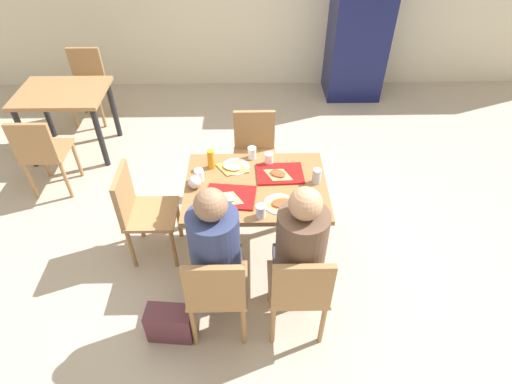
{
  "coord_description": "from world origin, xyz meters",
  "views": [
    {
      "loc": [
        -0.04,
        -2.42,
        2.77
      ],
      "look_at": [
        0.0,
        0.0,
        0.66
      ],
      "focal_mm": 29.28,
      "sensor_mm": 36.0,
      "label": 1
    }
  ],
  "objects": [
    {
      "name": "plastic_cup_c",
      "position": [
        -0.43,
        0.06,
        0.78
      ],
      "size": [
        0.07,
        0.07,
        0.1
      ],
      "primitive_type": "cylinder",
      "color": "white",
      "rests_on": "main_table"
    },
    {
      "name": "chair_near_right",
      "position": [
        0.27,
        -0.79,
        0.5
      ],
      "size": [
        0.4,
        0.4,
        0.85
      ],
      "color": "#9E7247",
      "rests_on": "ground_plane"
    },
    {
      "name": "drink_fridge",
      "position": [
        1.34,
        2.85,
        0.95
      ],
      "size": [
        0.7,
        0.6,
        1.9
      ],
      "primitive_type": "cube",
      "color": "#14194C",
      "rests_on": "ground_plane"
    },
    {
      "name": "ground_plane",
      "position": [
        0.0,
        0.0,
        -0.01
      ],
      "size": [
        10.0,
        10.0,
        0.02
      ],
      "primitive_type": "cube",
      "color": "#B7A893"
    },
    {
      "name": "chair_far_side",
      "position": [
        0.0,
        0.79,
        0.5
      ],
      "size": [
        0.4,
        0.4,
        0.85
      ],
      "color": "#9E7247",
      "rests_on": "ground_plane"
    },
    {
      "name": "plastic_cup_a",
      "position": [
        -0.03,
        0.34,
        0.78
      ],
      "size": [
        0.07,
        0.07,
        0.1
      ],
      "primitive_type": "cylinder",
      "color": "white",
      "rests_on": "main_table"
    },
    {
      "name": "plastic_cup_b",
      "position": [
        0.03,
        -0.34,
        0.78
      ],
      "size": [
        0.07,
        0.07,
        0.1
      ],
      "primitive_type": "cylinder",
      "color": "white",
      "rests_on": "main_table"
    },
    {
      "name": "plastic_cup_d",
      "position": [
        0.11,
        0.26,
        0.78
      ],
      "size": [
        0.07,
        0.07,
        0.1
      ],
      "primitive_type": "cylinder",
      "color": "white",
      "rests_on": "main_table"
    },
    {
      "name": "chair_near_left",
      "position": [
        -0.27,
        -0.79,
        0.5
      ],
      "size": [
        0.4,
        0.4,
        0.85
      ],
      "color": "#9E7247",
      "rests_on": "ground_plane"
    },
    {
      "name": "pizza_slice_d",
      "position": [
        0.19,
        -0.23,
        0.75
      ],
      "size": [
        0.24,
        0.16,
        0.02
      ],
      "color": "tan",
      "rests_on": "paper_plate_near_edge"
    },
    {
      "name": "background_chair_near",
      "position": [
        -1.99,
        0.8,
        0.5
      ],
      "size": [
        0.4,
        0.4,
        0.85
      ],
      "color": "#9E7247",
      "rests_on": "ground_plane"
    },
    {
      "name": "main_table",
      "position": [
        0.0,
        0.0,
        0.63
      ],
      "size": [
        1.08,
        0.81,
        0.73
      ],
      "color": "olive",
      "rests_on": "ground_plane"
    },
    {
      "name": "background_table",
      "position": [
        -1.99,
        1.54,
        0.61
      ],
      "size": [
        0.9,
        0.7,
        0.73
      ],
      "color": "#9E7247",
      "rests_on": "ground_plane"
    },
    {
      "name": "background_chair_far",
      "position": [
        -1.99,
        2.27,
        0.5
      ],
      "size": [
        0.4,
        0.4,
        0.85
      ],
      "color": "#9E7247",
      "rests_on": "ground_plane"
    },
    {
      "name": "paper_plate_near_edge",
      "position": [
        0.16,
        -0.22,
        0.74
      ],
      "size": [
        0.22,
        0.22,
        0.01
      ],
      "primitive_type": "cylinder",
      "color": "white",
      "rests_on": "main_table"
    },
    {
      "name": "chair_left_end",
      "position": [
        -0.92,
        0.0,
        0.5
      ],
      "size": [
        0.4,
        0.4,
        0.85
      ],
      "color": "#9E7247",
      "rests_on": "ground_plane"
    },
    {
      "name": "person_in_brown_jacket",
      "position": [
        0.27,
        -0.65,
        0.75
      ],
      "size": [
        0.32,
        0.42,
        1.26
      ],
      "color": "#383842",
      "rests_on": "ground_plane"
    },
    {
      "name": "paper_plate_center",
      "position": [
        -0.16,
        0.22,
        0.74
      ],
      "size": [
        0.22,
        0.22,
        0.01
      ],
      "primitive_type": "cylinder",
      "color": "white",
      "rests_on": "main_table"
    },
    {
      "name": "tray_red_far",
      "position": [
        0.19,
        0.12,
        0.74
      ],
      "size": [
        0.37,
        0.27,
        0.02
      ],
      "primitive_type": "cube",
      "rotation": [
        0.0,
        0.0,
        0.04
      ],
      "color": "#B21414",
      "rests_on": "main_table"
    },
    {
      "name": "condiment_bottle",
      "position": [
        -0.35,
        0.22,
        0.81
      ],
      "size": [
        0.06,
        0.06,
        0.16
      ],
      "primitive_type": "cylinder",
      "color": "orange",
      "rests_on": "main_table"
    },
    {
      "name": "handbag",
      "position": [
        -0.62,
        -0.8,
        0.14
      ],
      "size": [
        0.33,
        0.19,
        0.28
      ],
      "primitive_type": "cube",
      "rotation": [
        0.0,
        0.0,
        -0.09
      ],
      "color": "#592D38",
      "rests_on": "ground_plane"
    },
    {
      "name": "tray_red_near",
      "position": [
        -0.19,
        -0.14,
        0.74
      ],
      "size": [
        0.39,
        0.3,
        0.02
      ],
      "primitive_type": "cube",
      "rotation": [
        0.0,
        0.0,
        -0.12
      ],
      "color": "#B21414",
      "rests_on": "main_table"
    },
    {
      "name": "foil_bundle",
      "position": [
        -0.46,
        -0.02,
        0.78
      ],
      "size": [
        0.1,
        0.1,
        0.1
      ],
      "primitive_type": "sphere",
      "color": "silver",
      "rests_on": "main_table"
    },
    {
      "name": "person_in_red",
      "position": [
        -0.27,
        -0.65,
        0.75
      ],
      "size": [
        0.32,
        0.42,
        1.26
      ],
      "color": "#383842",
      "rests_on": "ground_plane"
    },
    {
      "name": "pizza_slice_b",
      "position": [
        0.17,
        0.1,
        0.76
      ],
      "size": [
        0.22,
        0.2,
        0.02
      ],
      "color": "#DBAD60",
      "rests_on": "tray_red_far"
    },
    {
      "name": "soda_can",
      "position": [
        0.46,
        0.02,
        0.79
      ],
      "size": [
        0.07,
        0.07,
        0.12
      ],
      "primitive_type": "cylinder",
      "color": "#B7BCC6",
      "rests_on": "main_table"
    },
    {
      "name": "pizza_slice_a",
      "position": [
        -0.21,
        -0.17,
        0.76
      ],
      "size": [
        0.22,
        0.19,
        0.02
      ],
      "color": "#DBAD60",
      "rests_on": "tray_red_near"
    },
    {
      "name": "pizza_slice_c",
      "position": [
        -0.18,
        0.2,
        0.75
      ],
      "size": [
        0.26,
        0.22,
        0.02
      ],
      "color": "#C68C47",
      "rests_on": "paper_plate_center"
    }
  ]
}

